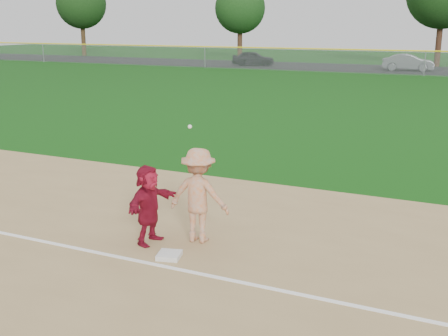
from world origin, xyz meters
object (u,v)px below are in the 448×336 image
at_px(base_runner, 149,204).
at_px(car_mid, 408,62).
at_px(first_base, 169,255).
at_px(car_left, 253,58).

height_order(base_runner, car_mid, base_runner).
distance_m(first_base, base_runner, 1.14).
xyz_separation_m(first_base, car_left, (-16.74, 45.22, 0.67)).
relative_size(first_base, base_runner, 0.26).
height_order(first_base, base_runner, base_runner).
relative_size(base_runner, car_mid, 0.35).
distance_m(base_runner, car_mid, 44.65).
bearing_deg(car_mid, first_base, 176.20).
height_order(first_base, car_mid, car_mid).
bearing_deg(first_base, car_left, 110.32).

